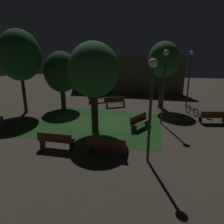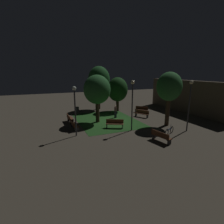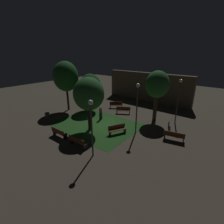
# 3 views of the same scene
# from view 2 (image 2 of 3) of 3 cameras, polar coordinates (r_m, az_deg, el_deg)

# --- Properties ---
(ground_plane) EXTENTS (60.00, 60.00, 0.00)m
(ground_plane) POSITION_cam_2_polar(r_m,az_deg,el_deg) (20.52, -0.02, -2.94)
(ground_plane) COLOR #4C4438
(grass_lawn) EXTENTS (8.89, 6.71, 0.01)m
(grass_lawn) POSITION_cam_2_polar(r_m,az_deg,el_deg) (20.89, -1.75, -2.64)
(grass_lawn) COLOR #23511E
(grass_lawn) RESTS_ON ground
(bench_by_lamp) EXTENTS (1.81, 0.51, 0.88)m
(bench_by_lamp) POSITION_cam_2_polar(r_m,az_deg,el_deg) (20.44, -13.59, -1.98)
(bench_by_lamp) COLOR brown
(bench_by_lamp) RESTS_ON ground
(bench_lawn_edge) EXTENTS (1.82, 0.56, 0.88)m
(bench_lawn_edge) POSITION_cam_2_polar(r_m,az_deg,el_deg) (17.94, -12.27, -4.02)
(bench_lawn_edge) COLOR #512D19
(bench_lawn_edge) RESTS_ON ground
(bench_front_right) EXTENTS (1.80, 1.32, 0.88)m
(bench_front_right) POSITION_cam_2_polar(r_m,az_deg,el_deg) (22.50, 9.68, -0.42)
(bench_front_right) COLOR brown
(bench_front_right) RESTS_ON ground
(bench_front_left) EXTENTS (1.86, 0.84, 0.88)m
(bench_front_left) POSITION_cam_2_polar(r_m,az_deg,el_deg) (15.07, 15.57, -7.54)
(bench_front_left) COLOR #512D19
(bench_front_left) RESTS_ON ground
(bench_back_row) EXTENTS (1.71, 1.50, 0.88)m
(bench_back_row) POSITION_cam_2_polar(r_m,az_deg,el_deg) (24.84, 9.52, 0.86)
(bench_back_row) COLOR #422314
(bench_back_row) RESTS_ON ground
(bench_near_trees) EXTENTS (1.23, 1.83, 0.88)m
(bench_near_trees) POSITION_cam_2_polar(r_m,az_deg,el_deg) (17.95, 0.89, -3.71)
(bench_near_trees) COLOR brown
(bench_near_trees) RESTS_ON ground
(tree_tall_center) EXTENTS (3.21, 3.21, 6.41)m
(tree_tall_center) POSITION_cam_2_polar(r_m,az_deg,el_deg) (26.59, -4.24, 10.49)
(tree_tall_center) COLOR #38281C
(tree_tall_center) RESTS_ON ground
(tree_left_canopy) EXTENTS (2.88, 2.88, 4.84)m
(tree_left_canopy) POSITION_cam_2_polar(r_m,az_deg,el_deg) (25.18, 1.81, 7.24)
(tree_left_canopy) COLOR #423021
(tree_left_canopy) RESTS_ON ground
(tree_near_wall) EXTENTS (2.58, 2.58, 5.62)m
(tree_near_wall) POSITION_cam_2_polar(r_m,az_deg,el_deg) (19.10, 18.05, 7.64)
(tree_near_wall) COLOR #423021
(tree_near_wall) RESTS_ON ground
(tree_right_canopy) EXTENTS (2.97, 2.97, 5.31)m
(tree_right_canopy) POSITION_cam_2_polar(r_m,az_deg,el_deg) (19.50, -4.86, 7.16)
(tree_right_canopy) COLOR #38281C
(tree_right_canopy) RESTS_ON ground
(lamp_post_path_center) EXTENTS (0.36, 0.36, 4.85)m
(lamp_post_path_center) POSITION_cam_2_polar(r_m,az_deg,el_deg) (16.70, 6.61, 4.74)
(lamp_post_path_center) COLOR #333338
(lamp_post_path_center) RESTS_ON ground
(lamp_post_near_wall) EXTENTS (0.36, 0.36, 4.85)m
(lamp_post_near_wall) POSITION_cam_2_polar(r_m,az_deg,el_deg) (18.00, 23.93, 4.31)
(lamp_post_near_wall) COLOR #333338
(lamp_post_near_wall) RESTS_ON ground
(lamp_post_plaza_east) EXTENTS (0.36, 0.36, 4.43)m
(lamp_post_plaza_east) POSITION_cam_2_polar(r_m,az_deg,el_deg) (15.49, -11.96, 2.98)
(lamp_post_plaza_east) COLOR #333338
(lamp_post_plaza_east) RESTS_ON ground
(trash_bin) EXTENTS (0.55, 0.55, 0.71)m
(trash_bin) POSITION_cam_2_polar(r_m,az_deg,el_deg) (25.57, -11.28, 0.85)
(trash_bin) COLOR #4C4C4C
(trash_bin) RESTS_ON ground
(bicycle) EXTENTS (0.81, 1.57, 0.93)m
(bicycle) POSITION_cam_2_polar(r_m,az_deg,el_deg) (17.00, 18.10, -5.83)
(bicycle) COLOR black
(bicycle) RESTS_ON ground
(pedestrian) EXTENTS (0.32, 0.32, 1.61)m
(pedestrian) POSITION_cam_2_polar(r_m,az_deg,el_deg) (21.76, 1.13, 0.30)
(pedestrian) COLOR black
(pedestrian) RESTS_ON ground
(building_wall_backdrop) EXTENTS (13.73, 0.80, 4.47)m
(building_wall_backdrop) POSITION_cam_2_polar(r_m,az_deg,el_deg) (26.86, 22.35, 4.77)
(building_wall_backdrop) COLOR brown
(building_wall_backdrop) RESTS_ON ground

